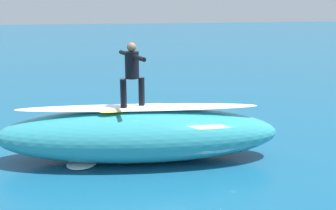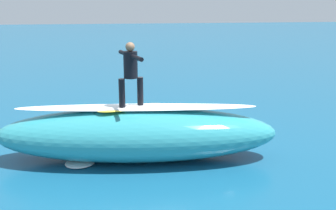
# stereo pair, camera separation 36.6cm
# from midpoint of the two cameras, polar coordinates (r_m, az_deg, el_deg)

# --- Properties ---
(ground_plane) EXTENTS (120.00, 120.00, 0.00)m
(ground_plane) POSITION_cam_midpoint_polar(r_m,az_deg,el_deg) (12.98, -2.26, -4.65)
(ground_plane) COLOR #145175
(wave_crest) EXTENTS (7.81, 2.83, 1.44)m
(wave_crest) POSITION_cam_midpoint_polar(r_m,az_deg,el_deg) (11.10, -3.44, -4.14)
(wave_crest) COLOR teal
(wave_crest) RESTS_ON ground_plane
(wave_foam_lip) EXTENTS (6.54, 1.37, 0.08)m
(wave_foam_lip) POSITION_cam_midpoint_polar(r_m,az_deg,el_deg) (10.88, -3.50, -0.34)
(wave_foam_lip) COLOR white
(wave_foam_lip) RESTS_ON wave_crest
(surfboard_riding) EXTENTS (1.95, 1.05, 0.07)m
(surfboard_riding) POSITION_cam_midpoint_polar(r_m,az_deg,el_deg) (10.88, -4.19, -0.37)
(surfboard_riding) COLOR yellow
(surfboard_riding) RESTS_ON wave_crest
(surfer_riding) EXTENTS (0.66, 1.58, 1.71)m
(surfer_riding) POSITION_cam_midpoint_polar(r_m,az_deg,el_deg) (10.66, -4.30, 4.98)
(surfer_riding) COLOR black
(surfer_riding) RESTS_ON surfboard_riding
(surfboard_paddling) EXTENTS (1.73, 1.92, 0.07)m
(surfboard_paddling) POSITION_cam_midpoint_polar(r_m,az_deg,el_deg) (13.75, 4.85, -3.42)
(surfboard_paddling) COLOR #33B2D1
(surfboard_paddling) RESTS_ON ground_plane
(surfer_paddling) EXTENTS (1.26, 1.46, 0.31)m
(surfer_paddling) POSITION_cam_midpoint_polar(r_m,az_deg,el_deg) (13.81, 5.12, -2.60)
(surfer_paddling) COLOR black
(surfer_paddling) RESTS_ON surfboard_paddling
(foam_patch_near) EXTENTS (1.11, 1.10, 0.10)m
(foam_patch_near) POSITION_cam_midpoint_polar(r_m,az_deg,el_deg) (11.18, -11.33, -7.97)
(foam_patch_near) COLOR white
(foam_patch_near) RESTS_ON ground_plane
(foam_patch_mid) EXTENTS (0.71, 0.82, 0.12)m
(foam_patch_mid) POSITION_cam_midpoint_polar(r_m,az_deg,el_deg) (13.91, -15.05, -3.55)
(foam_patch_mid) COLOR white
(foam_patch_mid) RESTS_ON ground_plane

